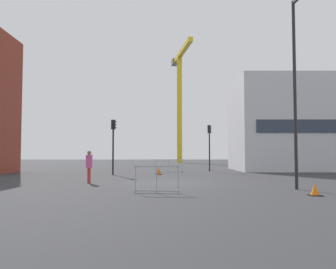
{
  "coord_description": "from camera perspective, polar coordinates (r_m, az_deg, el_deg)",
  "views": [
    {
      "loc": [
        -0.12,
        -19.0,
        1.53
      ],
      "look_at": [
        0.0,
        6.49,
        2.92
      ],
      "focal_mm": 38.3,
      "sensor_mm": 36.0,
      "label": 1
    }
  ],
  "objects": [
    {
      "name": "traffic_light_island",
      "position": [
        31.87,
        6.34,
        -0.94
      ],
      "size": [
        0.34,
        0.39,
        4.07
      ],
      "color": "#232326",
      "rests_on": "ground"
    },
    {
      "name": "traffic_cone_on_verge",
      "position": [
        26.68,
        -1.75,
        -5.9
      ],
      "size": [
        0.5,
        0.5,
        0.51
      ],
      "color": "black",
      "rests_on": "ground"
    },
    {
      "name": "pedestrian_walking",
      "position": [
        19.29,
        -12.72,
        -4.64
      ],
      "size": [
        0.34,
        0.34,
        1.71
      ],
      "color": "red",
      "rests_on": "ground"
    },
    {
      "name": "safety_barrier_front",
      "position": [
        14.04,
        -2.08,
        -7.08
      ],
      "size": [
        1.85,
        0.25,
        1.08
      ],
      "color": "#9EA0A5",
      "rests_on": "ground"
    },
    {
      "name": "streetlamp_tall",
      "position": [
        16.69,
        19.52,
        8.52
      ],
      "size": [
        0.44,
        1.79,
        8.33
      ],
      "color": "#232326",
      "rests_on": "ground"
    },
    {
      "name": "office_block",
      "position": [
        36.22,
        19.88,
        1.4
      ],
      "size": [
        12.17,
        8.37,
        8.54
      ],
      "color": "silver",
      "rests_on": "ground"
    },
    {
      "name": "ground",
      "position": [
        19.06,
        0.09,
        -7.72
      ],
      "size": [
        160.0,
        160.0,
        0.0
      ],
      "primitive_type": "plane",
      "color": "#333335"
    },
    {
      "name": "construction_crane",
      "position": [
        62.59,
        1.61,
        7.25
      ],
      "size": [
        3.14,
        14.64,
        19.24
      ],
      "color": "yellow",
      "rests_on": "ground"
    },
    {
      "name": "traffic_light_verge",
      "position": [
        26.52,
        -8.97,
        -0.54
      ],
      "size": [
        0.37,
        0.25,
        4.03
      ],
      "color": "black",
      "rests_on": "ground"
    },
    {
      "name": "traffic_cone_by_barrier",
      "position": [
        14.35,
        22.07,
        -8.2
      ],
      "size": [
        0.45,
        0.45,
        0.45
      ],
      "color": "black",
      "rests_on": "ground"
    },
    {
      "name": "safety_barrier_mid_span",
      "position": [
        29.4,
        -0.12,
        -5.0
      ],
      "size": [
        2.46,
        0.18,
        1.08
      ],
      "color": "#B2B5BA",
      "rests_on": "ground"
    }
  ]
}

